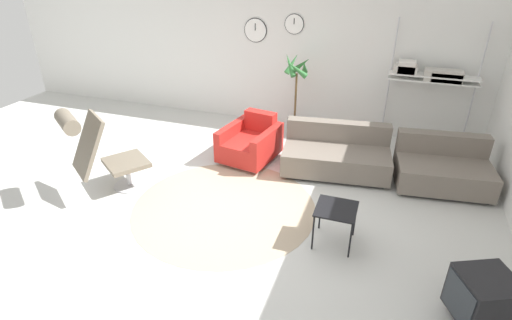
# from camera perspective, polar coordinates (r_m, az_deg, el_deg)

# --- Properties ---
(ground_plane) EXTENTS (12.00, 12.00, 0.00)m
(ground_plane) POSITION_cam_1_polar(r_m,az_deg,el_deg) (5.36, -3.54, -5.96)
(ground_plane) COLOR silver
(wall_back) EXTENTS (12.00, 0.09, 2.80)m
(wall_back) POSITION_cam_1_polar(r_m,az_deg,el_deg) (7.44, 5.16, 15.44)
(wall_back) COLOR silver
(wall_back) RESTS_ON ground_plane
(round_rug) EXTENTS (2.38, 2.38, 0.01)m
(round_rug) POSITION_cam_1_polar(r_m,az_deg,el_deg) (5.26, -4.56, -6.70)
(round_rug) COLOR tan
(round_rug) RESTS_ON ground_plane
(lounge_chair) EXTENTS (1.01, 1.11, 1.22)m
(lounge_chair) POSITION_cam_1_polar(r_m,az_deg,el_deg) (5.58, -21.83, 1.81)
(lounge_chair) COLOR #BCBCC1
(lounge_chair) RESTS_ON ground_plane
(armchair_red) EXTENTS (0.89, 1.02, 0.69)m
(armchair_red) POSITION_cam_1_polar(r_m,az_deg,el_deg) (6.32, -0.76, 2.33)
(armchair_red) COLOR silver
(armchair_red) RESTS_ON ground_plane
(couch_low) EXTENTS (1.64, 1.03, 0.69)m
(couch_low) POSITION_cam_1_polar(r_m,az_deg,el_deg) (6.09, 11.35, 0.66)
(couch_low) COLOR black
(couch_low) RESTS_ON ground_plane
(couch_second) EXTENTS (1.34, 0.99, 0.69)m
(couch_second) POSITION_cam_1_polar(r_m,az_deg,el_deg) (6.17, 25.04, -1.22)
(couch_second) COLOR black
(couch_second) RESTS_ON ground_plane
(side_table) EXTENTS (0.44, 0.44, 0.47)m
(side_table) POSITION_cam_1_polar(r_m,az_deg,el_deg) (4.52, 11.37, -7.25)
(side_table) COLOR black
(side_table) RESTS_ON ground_plane
(crt_television) EXTENTS (0.61, 0.60, 0.54)m
(crt_television) POSITION_cam_1_polar(r_m,az_deg,el_deg) (4.15, 29.63, -16.98)
(crt_television) COLOR black
(crt_television) RESTS_ON ground_plane
(potted_plant) EXTENTS (0.48, 0.50, 1.48)m
(potted_plant) POSITION_cam_1_polar(r_m,az_deg,el_deg) (7.07, 5.63, 8.61)
(potted_plant) COLOR #333338
(potted_plant) RESTS_ON ground_plane
(shelf_unit) EXTENTS (1.37, 0.28, 2.06)m
(shelf_unit) POSITION_cam_1_polar(r_m,az_deg,el_deg) (7.02, 23.72, 11.10)
(shelf_unit) COLOR #BCBCC1
(shelf_unit) RESTS_ON ground_plane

